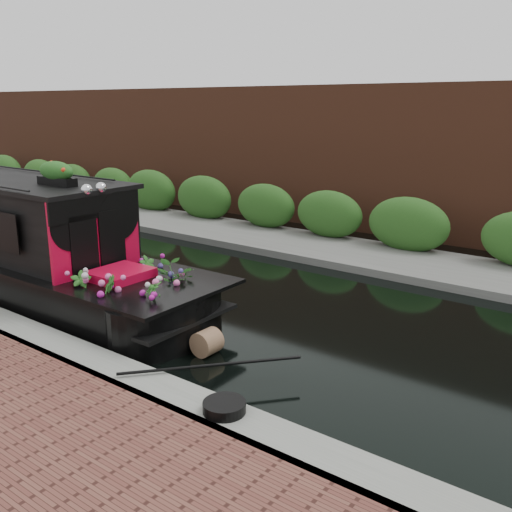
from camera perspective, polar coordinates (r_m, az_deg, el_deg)
The scene contains 7 objects.
ground at distance 10.88m, azimuth -5.89°, elevation -3.79°, with size 80.00×80.00×0.00m, color black.
near_bank_coping at distance 8.94m, azimuth -20.64°, elevation -9.01°, with size 40.00×0.60×0.50m, color gray.
far_bank_path at distance 14.10m, azimuth 5.83°, elevation 0.59°, with size 40.00×2.40×0.34m, color #63635F.
far_hedge at distance 14.86m, azimuth 7.65°, elevation 1.28°, with size 40.00×1.10×2.80m, color #27551C.
far_brick_wall at distance 16.67m, azimuth 11.26°, elevation 2.63°, with size 40.00×1.00×8.00m, color brown.
rope_fender at distance 8.28m, azimuth -4.93°, elevation -8.60°, with size 0.37×0.37×0.34m, color #846145.
coiled_mooring_rope at distance 6.40m, azimuth -3.19°, elevation -14.84°, with size 0.47×0.47×0.12m, color black.
Camera 1 is at (7.10, -7.47, 3.49)m, focal length 40.00 mm.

